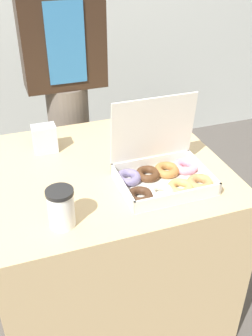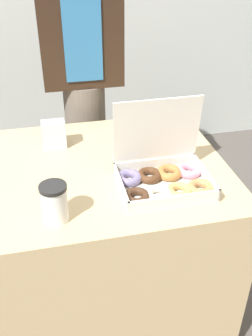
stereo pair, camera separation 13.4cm
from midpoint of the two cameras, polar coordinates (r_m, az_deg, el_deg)
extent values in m
plane|color=#4C4742|center=(1.98, 0.03, -18.15)|extent=(14.00, 14.00, 0.00)
cube|color=tan|center=(1.71, 0.04, -10.27)|extent=(0.89, 0.79, 0.74)
cube|color=silver|center=(1.38, 8.28, -2.83)|extent=(0.31, 0.24, 0.01)
cube|color=silver|center=(1.33, 2.16, -2.82)|extent=(0.01, 0.24, 0.04)
cube|color=silver|center=(1.42, 14.13, -1.19)|extent=(0.01, 0.24, 0.04)
cube|color=silver|center=(1.28, 10.13, -4.88)|extent=(0.31, 0.01, 0.04)
cube|color=silver|center=(1.46, 6.81, 0.55)|extent=(0.31, 0.01, 0.04)
cube|color=silver|center=(1.38, 7.30, 5.40)|extent=(0.31, 0.03, 0.24)
torus|color=#422819|center=(1.30, 4.54, -4.27)|extent=(0.13, 0.13, 0.03)
torus|color=slate|center=(1.38, 3.22, -1.51)|extent=(0.13, 0.13, 0.03)
torus|color=silver|center=(1.32, 7.64, -3.86)|extent=(0.12, 0.12, 0.03)
torus|color=#4C2D19|center=(1.40, 6.14, -1.16)|extent=(0.10, 0.10, 0.03)
torus|color=tan|center=(1.34, 10.64, -3.39)|extent=(0.12, 0.12, 0.03)
torus|color=#A87038|center=(1.43, 8.97, -0.77)|extent=(0.13, 0.13, 0.03)
torus|color=#B27F4C|center=(1.37, 13.52, -2.92)|extent=(0.13, 0.13, 0.03)
torus|color=pink|center=(1.45, 11.71, -0.41)|extent=(0.12, 0.12, 0.03)
cylinder|color=white|center=(1.21, -7.18, -5.39)|extent=(0.08, 0.08, 0.12)
cylinder|color=black|center=(1.17, -7.39, -2.91)|extent=(0.08, 0.08, 0.01)
cube|color=silver|center=(1.61, -8.08, 4.78)|extent=(0.09, 0.06, 0.11)
cylinder|color=#665B51|center=(2.14, -3.78, 1.28)|extent=(0.21, 0.21, 0.86)
cube|color=black|center=(1.88, -4.59, 19.99)|extent=(0.37, 0.17, 0.55)
cube|color=teal|center=(1.80, -4.06, 17.71)|extent=(0.17, 0.01, 0.35)
camera|label=1|loc=(0.07, -87.14, 1.82)|focal=42.00mm
camera|label=2|loc=(0.07, 92.86, -1.82)|focal=42.00mm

